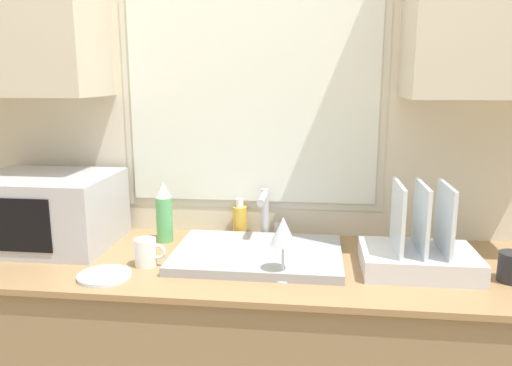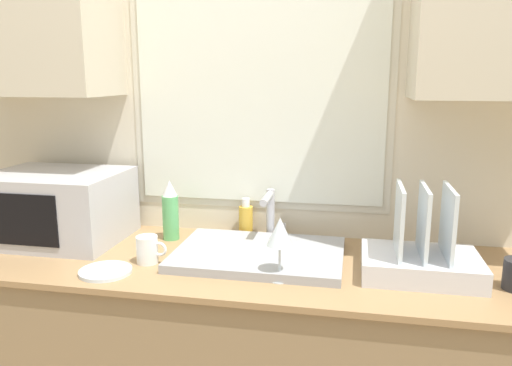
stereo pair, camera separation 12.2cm
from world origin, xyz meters
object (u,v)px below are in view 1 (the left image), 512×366
object	(u,v)px
faucet	(265,210)
wine_glass	(283,233)
mug_near_sink	(146,252)
microwave	(46,210)
dish_rack	(419,252)
soap_bottle	(240,220)
spray_bottle	(164,213)

from	to	relation	value
faucet	wine_glass	world-z (taller)	wine_glass
mug_near_sink	microwave	bearing A→B (deg)	158.61
microwave	mug_near_sink	world-z (taller)	microwave
dish_rack	soap_bottle	xyz separation A→B (m)	(-0.63, 0.30, -0.00)
faucet	mug_near_sink	xyz separation A→B (m)	(-0.37, -0.33, -0.07)
faucet	microwave	distance (m)	0.82
spray_bottle	mug_near_sink	xyz separation A→B (m)	(0.02, -0.26, -0.06)
dish_rack	soap_bottle	bearing A→B (deg)	154.43
microwave	wine_glass	xyz separation A→B (m)	(0.90, -0.23, 0.02)
spray_bottle	mug_near_sink	size ratio (longest dim) A/B	2.20
faucet	spray_bottle	world-z (taller)	spray_bottle
mug_near_sink	dish_rack	bearing A→B (deg)	4.11
soap_bottle	wine_glass	bearing A→B (deg)	-64.72
soap_bottle	wine_glass	distance (m)	0.48
dish_rack	wine_glass	bearing A→B (deg)	-164.41
microwave	wine_glass	world-z (taller)	microwave
microwave	soap_bottle	world-z (taller)	microwave
soap_bottle	mug_near_sink	bearing A→B (deg)	-125.27
microwave	wine_glass	bearing A→B (deg)	-14.31
soap_bottle	dish_rack	bearing A→B (deg)	-25.57
soap_bottle	wine_glass	world-z (taller)	wine_glass
spray_bottle	wine_glass	world-z (taller)	spray_bottle
microwave	mug_near_sink	bearing A→B (deg)	-21.39
spray_bottle	mug_near_sink	world-z (taller)	spray_bottle
mug_near_sink	wine_glass	bearing A→B (deg)	-7.04
mug_near_sink	wine_glass	world-z (taller)	wine_glass
dish_rack	mug_near_sink	size ratio (longest dim) A/B	3.43
spray_bottle	wine_glass	distance (m)	0.57
faucet	spray_bottle	size ratio (longest dim) A/B	0.84
mug_near_sink	spray_bottle	bearing A→B (deg)	93.35
microwave	wine_glass	size ratio (longest dim) A/B	2.47
faucet	dish_rack	size ratio (longest dim) A/B	0.53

